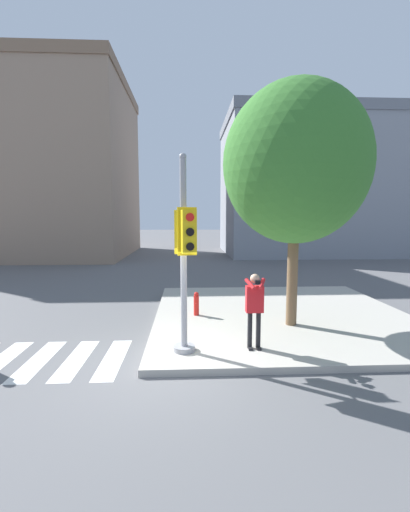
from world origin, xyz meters
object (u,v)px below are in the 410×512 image
object	(u,v)px
person_photographer	(255,304)
fire_hydrant	(196,304)
street_tree	(296,164)
traffic_signal_pole	(185,251)

from	to	relation	value
person_photographer	fire_hydrant	xyz separation A→B (m)	(-1.28, 2.79, -0.70)
street_tree	fire_hydrant	xyz separation A→B (m)	(-2.69, 1.07, -4.13)
person_photographer	street_tree	world-z (taller)	street_tree
traffic_signal_pole	fire_hydrant	world-z (taller)	traffic_signal_pole
fire_hydrant	street_tree	bearing A→B (deg)	-21.63
traffic_signal_pole	street_tree	distance (m)	4.13
street_tree	traffic_signal_pole	bearing A→B (deg)	-149.22
street_tree	person_photographer	bearing A→B (deg)	-129.19
traffic_signal_pole	fire_hydrant	distance (m)	3.47
street_tree	fire_hydrant	world-z (taller)	street_tree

